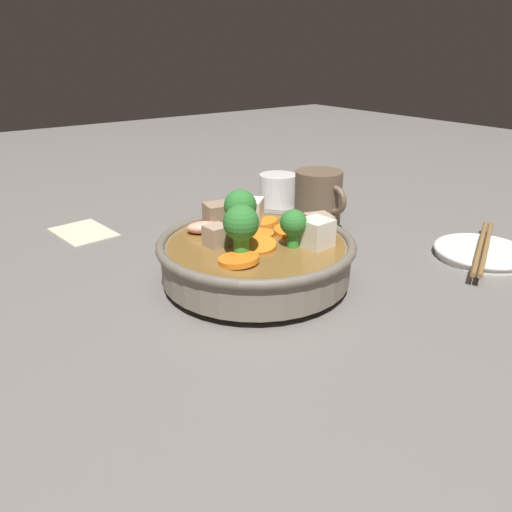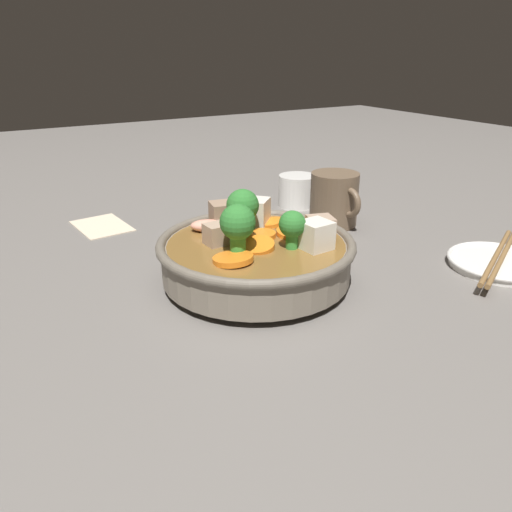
{
  "view_description": "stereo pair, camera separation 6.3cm",
  "coord_description": "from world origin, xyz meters",
  "px_view_note": "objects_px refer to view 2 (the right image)",
  "views": [
    {
      "loc": [
        0.47,
        -0.35,
        0.28
      ],
      "look_at": [
        0.0,
        0.0,
        0.04
      ],
      "focal_mm": 35.0,
      "sensor_mm": 36.0,
      "label": 1
    },
    {
      "loc": [
        0.5,
        -0.3,
        0.28
      ],
      "look_at": [
        0.0,
        0.0,
        0.04
      ],
      "focal_mm": 35.0,
      "sensor_mm": 36.0,
      "label": 2
    }
  ],
  "objects_px": {
    "stirfry_bowl": "(256,252)",
    "chopsticks_pair": "(499,256)",
    "side_saucer": "(498,263)",
    "dark_mug": "(335,199)",
    "tea_cup": "(297,191)"
  },
  "relations": [
    {
      "from": "side_saucer",
      "to": "chopsticks_pair",
      "type": "bearing_deg",
      "value": 45.0
    },
    {
      "from": "dark_mug",
      "to": "chopsticks_pair",
      "type": "bearing_deg",
      "value": 18.32
    },
    {
      "from": "stirfry_bowl",
      "to": "dark_mug",
      "type": "xyz_separation_m",
      "value": [
        -0.13,
        0.23,
        0.0
      ]
    },
    {
      "from": "tea_cup",
      "to": "chopsticks_pair",
      "type": "bearing_deg",
      "value": 11.47
    },
    {
      "from": "stirfry_bowl",
      "to": "chopsticks_pair",
      "type": "relative_size",
      "value": 1.22
    },
    {
      "from": "stirfry_bowl",
      "to": "tea_cup",
      "type": "distance_m",
      "value": 0.34
    },
    {
      "from": "stirfry_bowl",
      "to": "chopsticks_pair",
      "type": "height_order",
      "value": "stirfry_bowl"
    },
    {
      "from": "side_saucer",
      "to": "tea_cup",
      "type": "xyz_separation_m",
      "value": [
        -0.38,
        -0.08,
        0.02
      ]
    },
    {
      "from": "stirfry_bowl",
      "to": "side_saucer",
      "type": "bearing_deg",
      "value": 67.42
    },
    {
      "from": "side_saucer",
      "to": "dark_mug",
      "type": "xyz_separation_m",
      "value": [
        -0.26,
        -0.08,
        0.04
      ]
    },
    {
      "from": "stirfry_bowl",
      "to": "dark_mug",
      "type": "bearing_deg",
      "value": 119.0
    },
    {
      "from": "side_saucer",
      "to": "chopsticks_pair",
      "type": "distance_m",
      "value": 0.01
    },
    {
      "from": "side_saucer",
      "to": "dark_mug",
      "type": "height_order",
      "value": "dark_mug"
    },
    {
      "from": "stirfry_bowl",
      "to": "dark_mug",
      "type": "relative_size",
      "value": 2.39
    },
    {
      "from": "stirfry_bowl",
      "to": "side_saucer",
      "type": "xyz_separation_m",
      "value": [
        0.13,
        0.31,
        -0.03
      ]
    }
  ]
}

